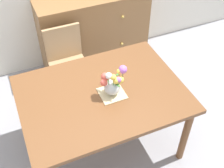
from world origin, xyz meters
TOP-DOWN VIEW (x-y plane):
  - ground_plane at (0.00, 0.00)m, footprint 12.00×12.00m
  - dining_table at (0.00, 0.00)m, footprint 1.48×1.09m
  - chair_far at (-0.09, 0.89)m, footprint 0.42×0.42m
  - dresser at (0.41, 1.33)m, footprint 1.40×0.47m
  - placemat at (0.08, -0.05)m, footprint 0.22×0.22m
  - flower_vase at (0.08, -0.05)m, footprint 0.25×0.20m

SIDE VIEW (x-z plane):
  - ground_plane at x=0.00m, z-range 0.00..0.00m
  - dresser at x=0.41m, z-range 0.00..1.00m
  - chair_far at x=-0.09m, z-range 0.07..0.97m
  - dining_table at x=0.00m, z-range 0.30..1.07m
  - placemat at x=0.08m, z-range 0.77..0.78m
  - flower_vase at x=0.08m, z-range 0.77..1.04m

